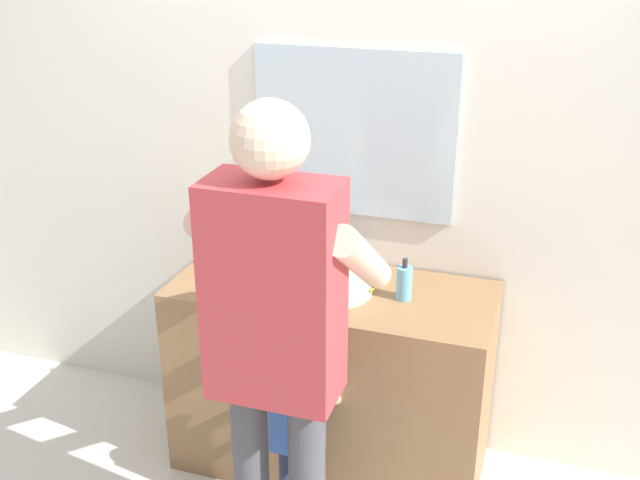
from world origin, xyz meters
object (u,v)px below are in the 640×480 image
object	(u,v)px
adult_parent	(277,321)
child_toddler	(298,422)
soap_bottle	(404,283)
toothbrush_cup	(241,262)

from	to	relation	value
adult_parent	child_toddler	bearing A→B (deg)	96.32
soap_bottle	child_toddler	world-z (taller)	soap_bottle
child_toddler	soap_bottle	bearing A→B (deg)	55.31
toothbrush_cup	adult_parent	distance (m)	0.80
toothbrush_cup	child_toddler	bearing A→B (deg)	-46.94
soap_bottle	child_toddler	size ratio (longest dim) A/B	0.21
adult_parent	toothbrush_cup	bearing A→B (deg)	122.14
soap_bottle	adult_parent	xyz separation A→B (m)	(-0.25, -0.65, 0.14)
child_toddler	adult_parent	distance (m)	0.60
toothbrush_cup	adult_parent	world-z (taller)	adult_parent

